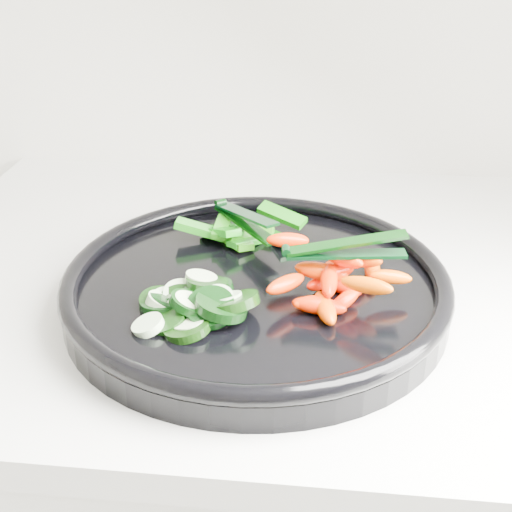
# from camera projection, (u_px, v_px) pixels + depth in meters

# --- Properties ---
(veggie_tray) EXTENTS (0.44, 0.44, 0.04)m
(veggie_tray) POSITION_uv_depth(u_px,v_px,m) (256.00, 288.00, 0.69)
(veggie_tray) COLOR black
(veggie_tray) RESTS_ON counter
(cucumber_pile) EXTENTS (0.13, 0.12, 0.04)m
(cucumber_pile) POSITION_uv_depth(u_px,v_px,m) (191.00, 302.00, 0.64)
(cucumber_pile) COLOR black
(cucumber_pile) RESTS_ON veggie_tray
(carrot_pile) EXTENTS (0.14, 0.14, 0.05)m
(carrot_pile) POSITION_uv_depth(u_px,v_px,m) (335.00, 277.00, 0.66)
(carrot_pile) COLOR #FF1200
(carrot_pile) RESTS_ON veggie_tray
(pepper_pile) EXTENTS (0.14, 0.10, 0.04)m
(pepper_pile) POSITION_uv_depth(u_px,v_px,m) (240.00, 232.00, 0.77)
(pepper_pile) COLOR #0E6709
(pepper_pile) RESTS_ON veggie_tray
(tong_carrot) EXTENTS (0.11, 0.03, 0.02)m
(tong_carrot) POSITION_uv_depth(u_px,v_px,m) (342.00, 249.00, 0.65)
(tong_carrot) COLOR black
(tong_carrot) RESTS_ON carrot_pile
(tong_pepper) EXTENTS (0.08, 0.10, 0.02)m
(tong_pepper) POSITION_uv_depth(u_px,v_px,m) (244.00, 218.00, 0.76)
(tong_pepper) COLOR black
(tong_pepper) RESTS_ON pepper_pile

